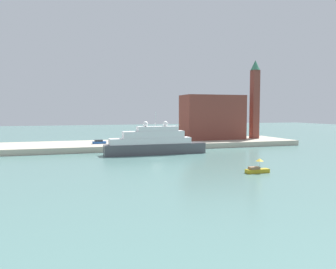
% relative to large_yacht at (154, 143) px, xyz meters
% --- Properties ---
extents(ground, '(400.00, 400.00, 0.00)m').
position_rel_large_yacht_xyz_m(ground, '(-1.54, -8.28, -3.08)').
color(ground, slate).
extents(quay_dock, '(110.00, 22.38, 1.67)m').
position_rel_large_yacht_xyz_m(quay_dock, '(-1.54, 18.90, -2.24)').
color(quay_dock, '#B7AD99').
rests_on(quay_dock, ground).
extents(large_yacht, '(27.94, 4.16, 11.62)m').
position_rel_large_yacht_xyz_m(large_yacht, '(0.00, 0.00, 0.00)').
color(large_yacht, '#4C4C51').
rests_on(large_yacht, ground).
extents(small_motorboat, '(4.68, 1.48, 2.78)m').
position_rel_large_yacht_xyz_m(small_motorboat, '(11.62, -32.43, -2.26)').
color(small_motorboat, '#B7991E').
rests_on(small_motorboat, ground).
extents(harbor_building, '(21.70, 10.63, 15.68)m').
position_rel_large_yacht_xyz_m(harbor_building, '(27.36, 21.51, 6.44)').
color(harbor_building, brown).
rests_on(harbor_building, quay_dock).
extents(bell_tower, '(3.45, 3.45, 28.51)m').
position_rel_large_yacht_xyz_m(bell_tower, '(43.55, 19.88, 13.85)').
color(bell_tower, brown).
rests_on(bell_tower, quay_dock).
extents(parked_car, '(4.17, 1.85, 1.24)m').
position_rel_large_yacht_xyz_m(parked_car, '(-13.16, 16.91, -0.87)').
color(parked_car, '#1E4C99').
rests_on(parked_car, quay_dock).
extents(person_figure, '(0.36, 0.36, 1.59)m').
position_rel_large_yacht_xyz_m(person_figure, '(-8.10, 13.99, -0.67)').
color(person_figure, '#334C8C').
rests_on(person_figure, quay_dock).
extents(mooring_bollard, '(0.52, 0.52, 0.78)m').
position_rel_large_yacht_xyz_m(mooring_bollard, '(3.73, 9.32, -1.01)').
color(mooring_bollard, black).
rests_on(mooring_bollard, quay_dock).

